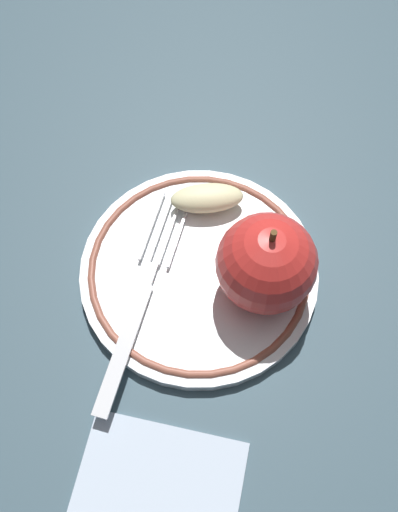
# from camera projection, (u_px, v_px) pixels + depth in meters

# --- Properties ---
(ground_plane) EXTENTS (2.00, 2.00, 0.00)m
(ground_plane) POSITION_uv_depth(u_px,v_px,m) (192.00, 260.00, 0.48)
(ground_plane) COLOR #38505C
(plate) EXTENTS (0.19, 0.19, 0.01)m
(plate) POSITION_uv_depth(u_px,v_px,m) (199.00, 271.00, 0.46)
(plate) COLOR white
(plate) RESTS_ON ground_plane
(apple_red_whole) EXTENTS (0.08, 0.08, 0.08)m
(apple_red_whole) POSITION_uv_depth(u_px,v_px,m) (266.00, 264.00, 0.42)
(apple_red_whole) COLOR red
(apple_red_whole) RESTS_ON plate
(apple_slice_front) EXTENTS (0.06, 0.04, 0.02)m
(apple_slice_front) POSITION_uv_depth(u_px,v_px,m) (207.00, 198.00, 0.48)
(apple_slice_front) COLOR beige
(apple_slice_front) RESTS_ON plate
(fork) EXTENTS (0.05, 0.19, 0.00)m
(fork) POSITION_uv_depth(u_px,v_px,m) (140.00, 302.00, 0.44)
(fork) COLOR silver
(fork) RESTS_ON plate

